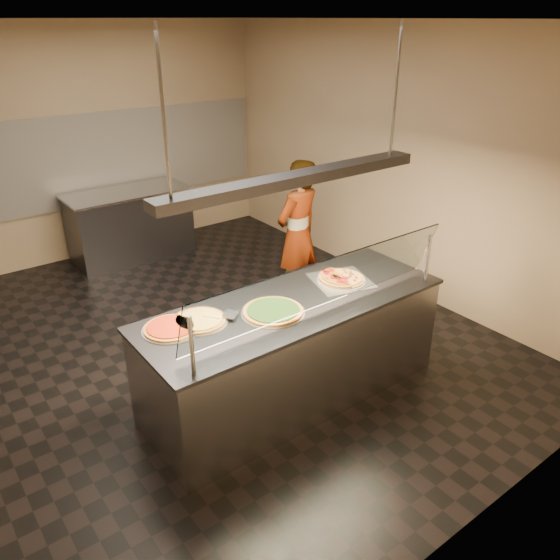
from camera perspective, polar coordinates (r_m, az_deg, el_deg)
ground at (r=5.74m, az=-7.18°, el=-6.24°), size 5.00×6.00×0.02m
ceiling at (r=4.87m, az=-9.32°, el=25.44°), size 5.00×6.00×0.02m
wall_back at (r=7.80m, az=-19.42°, el=13.21°), size 5.00×0.02×3.00m
wall_front at (r=3.06m, az=21.17°, el=-5.86°), size 5.00×0.02×3.00m
wall_right at (r=6.64m, az=11.47°, el=12.12°), size 0.02×6.00×3.00m
tile_band at (r=7.82m, az=-19.13°, el=11.75°), size 4.90×0.02×1.20m
serving_counter at (r=4.67m, az=1.41°, el=-7.33°), size 2.62×0.94×0.93m
sneeze_guard at (r=4.06m, az=4.52°, el=-0.44°), size 2.38×0.18×0.54m
perforated_tray at (r=4.81m, az=6.38°, el=0.01°), size 0.60×0.60×0.01m
half_pizza_pepperoni at (r=4.74m, az=5.55°, el=0.02°), size 0.30×0.44×0.05m
half_pizza_sausage at (r=4.86m, az=7.21°, el=0.53°), size 0.30×0.44×0.04m
pizza_spinach at (r=4.26m, az=-0.76°, el=-3.25°), size 0.50×0.50×0.03m
pizza_cheese at (r=4.19m, az=-8.47°, el=-4.13°), size 0.43×0.43×0.03m
pizza_tomato at (r=4.12m, az=-11.39°, el=-4.93°), size 0.42×0.42×0.03m
pizza_spatula at (r=4.20m, az=-6.36°, el=-3.69°), size 0.27×0.18×0.02m
prep_table at (r=7.74m, az=-15.35°, el=5.64°), size 1.60×0.74×0.93m
worker at (r=6.05m, az=1.87°, el=4.71°), size 0.68×0.52×1.68m
heat_lamp_housing at (r=4.05m, az=1.63°, el=10.53°), size 2.30×0.18×0.08m
lamp_rod_left at (r=3.41m, az=-12.08°, el=16.48°), size 0.02×0.02×1.01m
lamp_rod_right at (r=4.63m, az=12.02°, el=18.82°), size 0.02×0.02×1.01m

